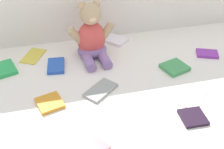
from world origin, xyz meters
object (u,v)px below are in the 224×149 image
Objects in this scene: book_case_8 at (4,69)px; book_case_12 at (115,40)px; book_case_5 at (193,117)px; book_case_6 at (101,90)px; book_case_13 at (207,54)px; book_case_1 at (193,97)px; teddy_bear at (92,37)px; book_case_0 at (56,66)px; book_case_3 at (50,103)px; book_case_4 at (33,56)px; book_case_7 at (175,67)px.

book_case_8 is 0.99× the size of book_case_12.
book_case_5 is 0.37m from book_case_6.
book_case_6 is at bearing -53.38° from book_case_13.
book_case_1 is at bearing 67.38° from book_case_12.
book_case_0 is (-0.18, -0.05, -0.09)m from teddy_bear.
teddy_bear is at bearing -43.44° from book_case_6.
book_case_3 is 0.37m from book_case_4.
book_case_4 is at bearing 136.29° from book_case_5.
book_case_6 is (-0.29, 0.23, -0.00)m from book_case_5.
book_case_7 reaches higher than book_case_5.
book_case_7 is at bearing -48.36° from book_case_13.
book_case_0 is at bearing -169.13° from book_case_1.
book_case_6 reaches higher than book_case_4.
teddy_bear is 0.56m from book_case_13.
book_case_12 is (0.36, 0.41, 0.00)m from book_case_3.
book_case_6 is 1.18× the size of book_case_12.
book_case_6 is (0.16, -0.22, -0.00)m from book_case_0.
book_case_8 is (-0.74, 0.17, -0.00)m from book_case_7.
teddy_bear is 2.30× the size of book_case_12.
book_case_5 and book_case_6 have the same top height.
book_case_5 is at bearing -13.17° from book_case_13.
book_case_7 is 0.89× the size of book_case_12.
book_case_1 is 0.76m from book_case_4.
book_case_6 is 1.40× the size of book_case_13.
book_case_4 is at bearing -162.69° from book_case_8.
teddy_bear is at bearing 42.49° from book_case_7.
book_case_4 is at bearing -81.23° from book_case_13.
book_case_7 is (0.06, 0.31, 0.00)m from book_case_5.
book_case_1 is 1.50× the size of book_case_5.
book_case_4 is at bearing -1.91° from book_case_6.
book_case_3 is 0.21m from book_case_6.
book_case_13 is at bearing 0.96° from book_case_0.
teddy_bear is at bearing -165.32° from book_case_4.
book_case_5 is (0.45, -0.45, -0.00)m from book_case_0.
book_case_6 is (-0.34, 0.13, 0.00)m from book_case_1.
book_case_1 is at bearing 154.39° from book_case_3.
teddy_bear reaches higher than book_case_8.
book_case_7 and book_case_8 have the same top height.
teddy_bear is 0.20m from book_case_12.
book_case_3 is at bearing 83.39° from book_case_7.
book_case_7 is at bearing 132.02° from book_case_1.
teddy_bear is at bearing 174.38° from book_case_1.
book_case_12 is at bearing 155.07° from book_case_1.
book_case_13 is at bearing 106.62° from book_case_12.
book_case_13 is at bearing -16.78° from teddy_bear.
book_case_5 is at bearing 127.77° from book_case_8.
book_case_12 is 0.46m from book_case_13.
book_case_3 is at bearing 6.27° from book_case_12.
book_case_5 is 0.83m from book_case_8.
book_case_6 is at bearing 84.76° from book_case_7.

